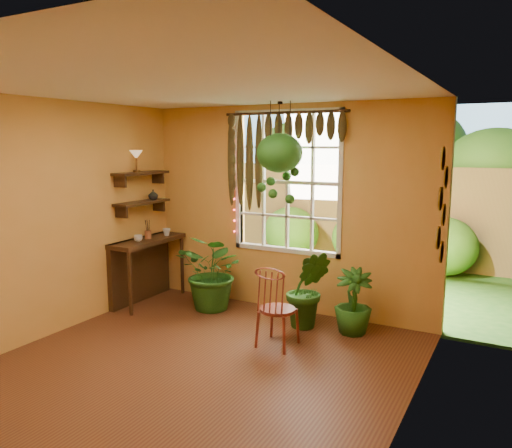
% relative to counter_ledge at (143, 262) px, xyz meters
% --- Properties ---
extents(floor, '(4.50, 4.50, 0.00)m').
position_rel_counter_ledge_xyz_m(floor, '(1.91, -1.60, -0.55)').
color(floor, brown).
rests_on(floor, ground).
extents(ceiling, '(4.50, 4.50, 0.00)m').
position_rel_counter_ledge_xyz_m(ceiling, '(1.91, -1.60, 2.15)').
color(ceiling, white).
rests_on(ceiling, wall_back).
extents(wall_back, '(4.00, 0.00, 4.00)m').
position_rel_counter_ledge_xyz_m(wall_back, '(1.91, 0.65, 0.80)').
color(wall_back, gold).
rests_on(wall_back, floor).
extents(wall_left, '(0.00, 4.50, 4.50)m').
position_rel_counter_ledge_xyz_m(wall_left, '(-0.09, -1.60, 0.80)').
color(wall_left, gold).
rests_on(wall_left, floor).
extents(wall_right, '(0.00, 4.50, 4.50)m').
position_rel_counter_ledge_xyz_m(wall_right, '(3.91, -1.60, 0.80)').
color(wall_right, gold).
rests_on(wall_right, floor).
extents(window, '(1.52, 0.10, 1.86)m').
position_rel_counter_ledge_xyz_m(window, '(1.91, 0.68, 1.15)').
color(window, white).
rests_on(window, wall_back).
extents(valance_vine, '(1.70, 0.12, 1.10)m').
position_rel_counter_ledge_xyz_m(valance_vine, '(1.82, 0.56, 1.73)').
color(valance_vine, '#39220F').
rests_on(valance_vine, window).
extents(string_lights, '(0.03, 0.03, 1.54)m').
position_rel_counter_ledge_xyz_m(string_lights, '(1.15, 0.59, 1.20)').
color(string_lights, '#FF2633').
rests_on(string_lights, window).
extents(wall_plates, '(0.04, 0.32, 1.10)m').
position_rel_counter_ledge_xyz_m(wall_plates, '(3.89, 0.19, 1.00)').
color(wall_plates, '#FFF0D0').
rests_on(wall_plates, wall_right).
extents(counter_ledge, '(0.40, 1.20, 0.90)m').
position_rel_counter_ledge_xyz_m(counter_ledge, '(0.00, 0.00, 0.00)').
color(counter_ledge, '#39220F').
rests_on(counter_ledge, floor).
extents(shelf_lower, '(0.25, 0.90, 0.04)m').
position_rel_counter_ledge_xyz_m(shelf_lower, '(0.03, 0.00, 0.85)').
color(shelf_lower, '#39220F').
rests_on(shelf_lower, wall_left).
extents(shelf_upper, '(0.25, 0.90, 0.04)m').
position_rel_counter_ledge_xyz_m(shelf_upper, '(0.03, 0.00, 1.25)').
color(shelf_upper, '#39220F').
rests_on(shelf_upper, wall_left).
extents(backyard, '(14.00, 10.00, 12.00)m').
position_rel_counter_ledge_xyz_m(backyard, '(2.15, 5.27, 0.73)').
color(backyard, '#1D5317').
rests_on(backyard, ground).
extents(windsor_chair, '(0.41, 0.43, 1.05)m').
position_rel_counter_ledge_xyz_m(windsor_chair, '(2.36, -0.55, -0.25)').
color(windsor_chair, maroon).
rests_on(windsor_chair, floor).
extents(potted_plant_left, '(1.02, 0.91, 1.03)m').
position_rel_counter_ledge_xyz_m(potted_plant_left, '(1.10, 0.15, -0.04)').
color(potted_plant_left, '#144B14').
rests_on(potted_plant_left, floor).
extents(potted_plant_mid, '(0.65, 0.59, 0.95)m').
position_rel_counter_ledge_xyz_m(potted_plant_mid, '(2.44, 0.14, -0.08)').
color(potted_plant_mid, '#144B14').
rests_on(potted_plant_mid, floor).
extents(potted_plant_right, '(0.56, 0.56, 0.76)m').
position_rel_counter_ledge_xyz_m(potted_plant_right, '(2.98, 0.22, -0.17)').
color(potted_plant_right, '#144B14').
rests_on(potted_plant_right, floor).
extents(hanging_basket, '(0.56, 0.56, 1.24)m').
position_rel_counter_ledge_xyz_m(hanging_basket, '(1.97, 0.30, 1.45)').
color(hanging_basket, black).
rests_on(hanging_basket, ceiling).
extents(cup_a, '(0.14, 0.14, 0.09)m').
position_rel_counter_ledge_xyz_m(cup_a, '(0.13, -0.21, 0.39)').
color(cup_a, silver).
rests_on(cup_a, counter_ledge).
extents(cup_b, '(0.14, 0.14, 0.10)m').
position_rel_counter_ledge_xyz_m(cup_b, '(0.19, 0.31, 0.40)').
color(cup_b, beige).
rests_on(cup_b, counter_ledge).
extents(brush_jar, '(0.09, 0.09, 0.34)m').
position_rel_counter_ledge_xyz_m(brush_jar, '(0.11, 0.01, 0.48)').
color(brush_jar, brown).
rests_on(brush_jar, counter_ledge).
extents(shelf_vase, '(0.18, 0.18, 0.14)m').
position_rel_counter_ledge_xyz_m(shelf_vase, '(0.04, 0.23, 0.94)').
color(shelf_vase, '#B2AD99').
rests_on(shelf_vase, shelf_lower).
extents(tiffany_lamp, '(0.18, 0.18, 0.29)m').
position_rel_counter_ledge_xyz_m(tiffany_lamp, '(0.05, -0.10, 1.48)').
color(tiffany_lamp, brown).
rests_on(tiffany_lamp, shelf_upper).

